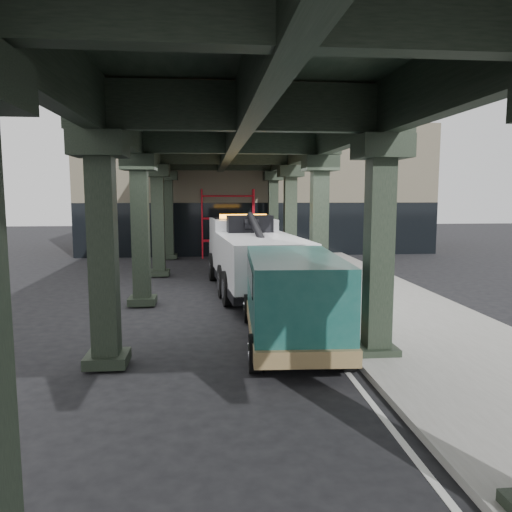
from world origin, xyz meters
TOP-DOWN VIEW (x-y plane):
  - ground at (0.00, 0.00)m, footprint 90.00×90.00m
  - sidewalk at (4.50, 2.00)m, footprint 5.00×40.00m
  - lane_stripe at (1.70, 2.00)m, footprint 0.12×38.00m
  - viaduct at (-0.40, 2.00)m, footprint 7.40×32.00m
  - building at (2.00, 20.00)m, footprint 22.00×10.00m
  - scaffolding at (0.00, 14.64)m, footprint 3.08×0.88m
  - tow_truck at (0.48, 4.21)m, footprint 3.36×9.44m
  - towed_van at (0.84, -2.90)m, footprint 2.51×5.75m

SIDE VIEW (x-z plane):
  - ground at x=0.00m, z-range 0.00..0.00m
  - lane_stripe at x=1.70m, z-range 0.00..0.01m
  - sidewalk at x=4.50m, z-range 0.00..0.15m
  - towed_van at x=0.84m, z-range 0.09..2.38m
  - tow_truck at x=0.48m, z-range -0.04..3.00m
  - scaffolding at x=0.00m, z-range 0.11..4.11m
  - building at x=2.00m, z-range 0.00..8.00m
  - viaduct at x=-0.40m, z-range 2.26..8.66m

